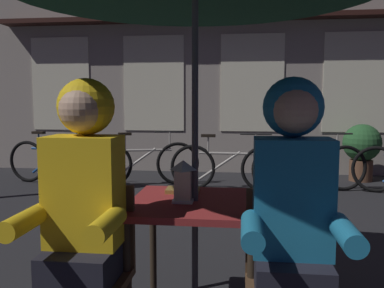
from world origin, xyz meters
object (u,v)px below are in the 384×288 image
object	(u,v)px
lantern	(183,180)
bicycle_second	(144,163)
bicycle_third	(228,167)
bicycle_fourth	(309,167)
bicycle_nearest	(55,162)
potted_plant	(362,147)
chair_left	(89,266)
person_right_hooded	(293,203)
cafe_table	(195,218)
chair_right	(289,276)
book	(183,190)
person_left_hooded	(82,197)

from	to	relation	value
lantern	bicycle_second	world-z (taller)	lantern
bicycle_third	bicycle_fourth	bearing A→B (deg)	5.76
bicycle_nearest	potted_plant	size ratio (longest dim) A/B	1.81
chair_left	potted_plant	xyz separation A→B (m)	(2.66, 4.95, 0.05)
chair_left	bicycle_third	size ratio (longest dim) A/B	0.52
person_right_hooded	bicycle_nearest	size ratio (longest dim) A/B	0.84
lantern	cafe_table	bearing A→B (deg)	34.04
chair_right	bicycle_third	world-z (taller)	chair_right
book	chair_left	bearing A→B (deg)	-125.27
cafe_table	bicycle_second	world-z (taller)	bicycle_second
chair_right	person_right_hooded	size ratio (longest dim) A/B	0.62
person_left_hooded	bicycle_fourth	size ratio (longest dim) A/B	0.84
book	bicycle_fourth	bearing A→B (deg)	68.20
chair_left	lantern	bearing A→B (deg)	38.02
person_right_hooded	bicycle_nearest	bearing A→B (deg)	126.49
person_right_hooded	bicycle_fourth	world-z (taller)	person_right_hooded
lantern	chair_left	distance (m)	0.65
person_left_hooded	bicycle_fourth	distance (m)	4.48
person_right_hooded	potted_plant	world-z (taller)	person_right_hooded
lantern	bicycle_fourth	world-z (taller)	lantern
chair_left	bicycle_third	bearing A→B (deg)	82.13
bicycle_second	bicycle_fourth	bearing A→B (deg)	-2.66
person_left_hooded	bicycle_second	world-z (taller)	person_left_hooded
chair_left	chair_right	world-z (taller)	same
bicycle_nearest	chair_right	bearing A→B (deg)	-53.14
lantern	bicycle_third	distance (m)	3.65
bicycle_third	potted_plant	bearing A→B (deg)	25.66
person_left_hooded	chair_right	bearing A→B (deg)	3.39
person_right_hooded	bicycle_third	size ratio (longest dim) A/B	0.83
bicycle_third	potted_plant	distance (m)	2.35
lantern	bicycle_second	bearing A→B (deg)	106.72
cafe_table	chair_right	distance (m)	0.62
cafe_table	lantern	xyz separation A→B (m)	(-0.06, -0.04, 0.22)
bicycle_second	book	distance (m)	3.79
chair_right	potted_plant	size ratio (longest dim) A/B	0.95
cafe_table	bicycle_fourth	distance (m)	3.89
book	potted_plant	xyz separation A→B (m)	(2.27, 4.39, -0.21)
chair_right	bicycle_third	size ratio (longest dim) A/B	0.52
chair_left	person_right_hooded	size ratio (longest dim) A/B	0.62
bicycle_nearest	bicycle_third	distance (m)	2.69
bicycle_third	bicycle_fourth	xyz separation A→B (m)	(1.16, 0.12, 0.00)
chair_right	chair_left	bearing A→B (deg)	180.00
cafe_table	chair_left	world-z (taller)	chair_left
person_left_hooded	bicycle_second	bearing A→B (deg)	99.84
lantern	person_left_hooded	world-z (taller)	person_left_hooded
cafe_table	potted_plant	distance (m)	5.08
person_left_hooded	bicycle_third	size ratio (longest dim) A/B	0.83
person_right_hooded	potted_plant	size ratio (longest dim) A/B	1.52
lantern	chair_right	world-z (taller)	lantern
cafe_table	person_left_hooded	bearing A→B (deg)	-138.43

